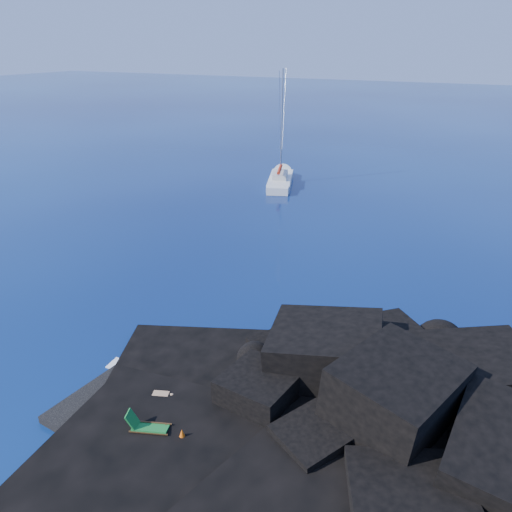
{
  "coord_description": "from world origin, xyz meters",
  "views": [
    {
      "loc": [
        15.65,
        -12.9,
        15.01
      ],
      "look_at": [
        2.36,
        14.04,
        2.0
      ],
      "focal_mm": 35.0,
      "sensor_mm": 36.0,
      "label": 1
    }
  ],
  "objects_px": {
    "sunbather": "(161,395)",
    "marker_cone": "(182,435)",
    "sailboat": "(280,184)",
    "deck_chair": "(150,424)"
  },
  "relations": [
    {
      "from": "sailboat",
      "to": "sunbather",
      "type": "height_order",
      "value": "sailboat"
    },
    {
      "from": "sailboat",
      "to": "sunbather",
      "type": "bearing_deg",
      "value": -93.7
    },
    {
      "from": "deck_chair",
      "to": "sunbather",
      "type": "relative_size",
      "value": 0.83
    },
    {
      "from": "sunbather",
      "to": "marker_cone",
      "type": "distance_m",
      "value": 2.91
    },
    {
      "from": "deck_chair",
      "to": "sunbather",
      "type": "bearing_deg",
      "value": 96.13
    },
    {
      "from": "sailboat",
      "to": "marker_cone",
      "type": "xyz_separation_m",
      "value": [
        12.55,
        -38.29,
        0.66
      ]
    },
    {
      "from": "sailboat",
      "to": "deck_chair",
      "type": "height_order",
      "value": "sailboat"
    },
    {
      "from": "sailboat",
      "to": "deck_chair",
      "type": "bearing_deg",
      "value": -93.14
    },
    {
      "from": "sailboat",
      "to": "deck_chair",
      "type": "relative_size",
      "value": 7.57
    },
    {
      "from": "sunbather",
      "to": "marker_cone",
      "type": "bearing_deg",
      "value": -56.56
    }
  ]
}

